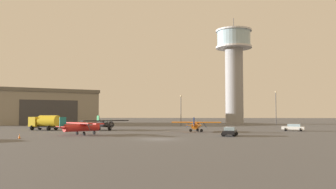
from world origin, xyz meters
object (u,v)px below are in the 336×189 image
at_px(airplane_orange, 196,125).
at_px(car_white, 293,127).
at_px(control_tower, 234,64).
at_px(traffic_cone_near_right, 19,136).
at_px(car_black, 230,131).
at_px(light_post_east, 276,105).
at_px(truck_fuel_tanker_yellow, 45,122).
at_px(airplane_red, 81,127).
at_px(light_post_north, 181,107).
at_px(airplane_black, 104,123).

bearing_deg(airplane_orange, car_white, -68.82).
xyz_separation_m(control_tower, traffic_cone_near_right, (-37.12, -65.55, -18.91)).
bearing_deg(car_black, light_post_east, 170.68).
xyz_separation_m(car_black, light_post_east, (18.49, 47.66, 5.00)).
bearing_deg(light_post_east, truck_fuel_tanker_yellow, -149.03).
relative_size(airplane_orange, airplane_red, 1.13).
xyz_separation_m(light_post_east, light_post_north, (-27.21, -6.53, -0.71)).
bearing_deg(control_tower, light_post_east, -44.05).
distance_m(truck_fuel_tanker_yellow, car_white, 49.66).
distance_m(control_tower, airplane_red, 67.72).
bearing_deg(traffic_cone_near_right, car_white, 28.16).
distance_m(car_white, traffic_cone_near_right, 49.02).
distance_m(truck_fuel_tanker_yellow, light_post_east, 63.26).
distance_m(control_tower, car_black, 61.30).
bearing_deg(airplane_orange, control_tower, -7.55).
bearing_deg(car_black, car_white, 149.75).
bearing_deg(traffic_cone_near_right, light_post_east, 49.23).
xyz_separation_m(airplane_orange, light_post_north, (-3.74, 30.17, 3.76)).
bearing_deg(light_post_north, traffic_cone_near_right, -112.79).
xyz_separation_m(control_tower, airplane_red, (-31.24, -57.35, -17.92)).
bearing_deg(car_black, truck_fuel_tanker_yellow, -101.17).
bearing_deg(airplane_black, control_tower, 104.18).
bearing_deg(airplane_red, light_post_east, -0.20).
bearing_deg(airplane_orange, traffic_cone_near_right, 135.35).
bearing_deg(control_tower, car_black, -97.78).
xyz_separation_m(control_tower, light_post_east, (10.58, -10.24, -13.52)).
distance_m(control_tower, truck_fuel_tanker_yellow, 63.49).
height_order(truck_fuel_tanker_yellow, traffic_cone_near_right, truck_fuel_tanker_yellow).
bearing_deg(car_white, light_post_north, -25.41).
xyz_separation_m(airplane_red, light_post_east, (41.83, 47.11, 4.40)).
bearing_deg(truck_fuel_tanker_yellow, car_black, 173.18).
bearing_deg(light_post_east, car_black, -111.20).
height_order(airplane_black, car_black, airplane_black).
bearing_deg(light_post_north, light_post_east, 13.49).
relative_size(airplane_orange, light_post_north, 1.10).
xyz_separation_m(control_tower, light_post_north, (-16.63, -16.76, -14.23)).
distance_m(car_black, traffic_cone_near_right, 30.21).
relative_size(truck_fuel_tanker_yellow, light_post_north, 0.80).
xyz_separation_m(airplane_orange, car_black, (4.98, -10.96, -0.53)).
height_order(car_black, light_post_east, light_post_east).
relative_size(control_tower, car_black, 7.49).
bearing_deg(control_tower, airplane_red, -118.58).
distance_m(airplane_orange, light_post_north, 30.63).
bearing_deg(car_white, airplane_black, 21.97).
xyz_separation_m(car_white, light_post_north, (-22.72, 25.65, 4.29)).
relative_size(car_white, light_post_north, 0.53).
bearing_deg(airplane_black, light_post_north, 110.42).
xyz_separation_m(light_post_east, traffic_cone_near_right, (-47.70, -55.31, -5.39)).
distance_m(truck_fuel_tanker_yellow, car_black, 38.75).
bearing_deg(airplane_red, control_tower, 12.81).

